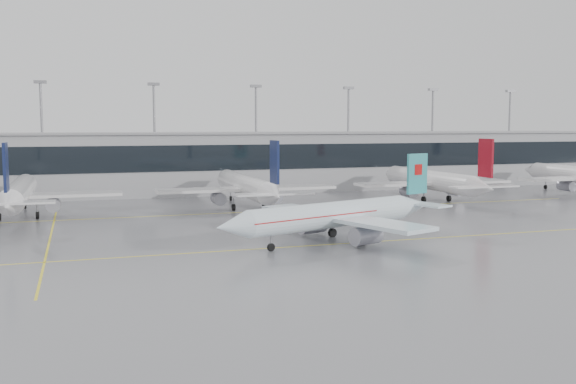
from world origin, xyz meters
name	(u,v)px	position (x,y,z in m)	size (l,w,h in m)	color
ground	(320,245)	(0.00, 0.00, 0.00)	(320.00, 320.00, 0.00)	gray
taxi_line_main	(320,245)	(0.00, 0.00, 0.01)	(120.00, 0.25, 0.01)	yellow
taxi_line_north	(253,212)	(0.00, 30.00, 0.01)	(120.00, 0.25, 0.01)	yellow
taxi_line_cross	(50,238)	(-30.00, 15.00, 0.01)	(0.25, 60.00, 0.01)	yellow
terminal	(213,163)	(0.00, 62.00, 6.00)	(180.00, 15.00, 12.00)	#99999C
terminal_glass	(220,158)	(0.00, 54.45, 7.50)	(180.00, 0.20, 5.00)	black
terminal_roof	(212,133)	(0.00, 62.00, 12.20)	(182.00, 16.00, 0.40)	gray
light_masts	(207,127)	(0.00, 68.00, 13.34)	(156.40, 1.00, 22.60)	gray
air_canada_jet	(340,215)	(3.08, 1.63, 3.16)	(32.39, 25.82, 10.13)	white
parked_jet_b	(18,194)	(-35.00, 33.69, 3.71)	(29.64, 36.96, 11.72)	white
parked_jet_c	(247,187)	(0.00, 33.69, 3.71)	(29.64, 36.96, 11.72)	white
parked_jet_d	(433,181)	(35.00, 33.69, 3.71)	(29.64, 36.96, 11.72)	white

